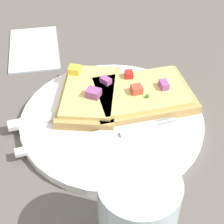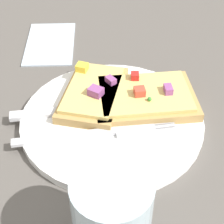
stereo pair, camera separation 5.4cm
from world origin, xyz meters
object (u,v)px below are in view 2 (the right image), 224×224
(knife, at_px, (66,111))
(pizza_slice_corner, at_px, (93,92))
(fork, at_px, (105,132))
(napkin, at_px, (50,43))
(pizza_slice_main, at_px, (145,97))
(drinking_glass, at_px, (112,218))
(plate, at_px, (112,120))

(knife, xyz_separation_m, pizza_slice_corner, (0.03, -0.04, 0.01))
(fork, distance_m, pizza_slice_corner, 0.08)
(fork, height_order, pizza_slice_corner, pizza_slice_corner)
(knife, height_order, napkin, knife)
(pizza_slice_main, relative_size, napkin, 1.06)
(knife, distance_m, drinking_glass, 0.22)
(pizza_slice_corner, bearing_deg, pizza_slice_main, -85.78)
(pizza_slice_main, bearing_deg, drinking_glass, -108.77)
(knife, relative_size, pizza_slice_main, 1.22)
(knife, bearing_deg, fork, -46.23)
(knife, distance_m, napkin, 0.22)
(pizza_slice_main, relative_size, pizza_slice_corner, 1.02)
(fork, relative_size, pizza_slice_corner, 1.47)
(fork, xyz_separation_m, drinking_glass, (-0.16, -0.00, 0.04))
(napkin, bearing_deg, knife, -168.46)
(pizza_slice_corner, height_order, drinking_glass, drinking_glass)
(knife, xyz_separation_m, napkin, (0.21, 0.04, -0.01))
(knife, height_order, drinking_glass, drinking_glass)
(drinking_glass, xyz_separation_m, napkin, (0.42, 0.10, -0.05))
(napkin, bearing_deg, pizza_slice_main, -139.84)
(pizza_slice_corner, relative_size, drinking_glass, 1.47)
(pizza_slice_corner, bearing_deg, plate, -135.10)
(pizza_slice_corner, distance_m, drinking_glass, 0.24)
(knife, bearing_deg, plate, -17.57)
(drinking_glass, bearing_deg, knife, 16.45)
(fork, relative_size, napkin, 1.53)
(pizza_slice_main, bearing_deg, pizza_slice_corner, 165.83)
(plate, xyz_separation_m, drinking_glass, (-0.19, 0.01, 0.05))
(plate, relative_size, fork, 1.17)
(pizza_slice_main, xyz_separation_m, napkin, (0.19, 0.16, -0.02))
(plate, bearing_deg, drinking_glass, 177.96)
(fork, distance_m, napkin, 0.28)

